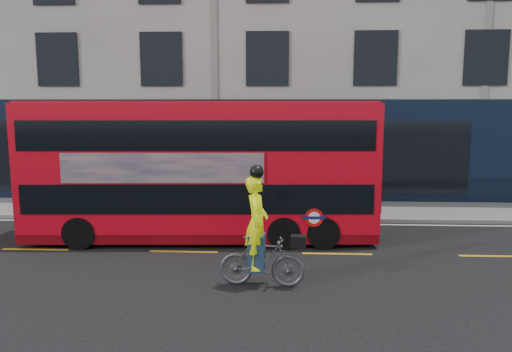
{
  "coord_description": "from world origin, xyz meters",
  "views": [
    {
      "loc": [
        2.52,
        -11.05,
        3.89
      ],
      "look_at": [
        1.84,
        2.67,
        1.85
      ],
      "focal_mm": 35.0,
      "sensor_mm": 36.0,
      "label": 1
    }
  ],
  "objects": [
    {
      "name": "ground",
      "position": [
        0.0,
        0.0,
        0.0
      ],
      "size": [
        120.0,
        120.0,
        0.0
      ],
      "primitive_type": "plane",
      "color": "black",
      "rests_on": "ground"
    },
    {
      "name": "pavement",
      "position": [
        0.0,
        6.5,
        0.06
      ],
      "size": [
        60.0,
        3.0,
        0.12
      ],
      "primitive_type": "cube",
      "color": "slate",
      "rests_on": "ground"
    },
    {
      "name": "kerb",
      "position": [
        0.0,
        5.0,
        0.07
      ],
      "size": [
        60.0,
        0.12,
        0.13
      ],
      "primitive_type": "cube",
      "color": "gray",
      "rests_on": "ground"
    },
    {
      "name": "building_terrace",
      "position": [
        0.0,
        12.94,
        7.49
      ],
      "size": [
        50.0,
        10.07,
        15.0
      ],
      "color": "#B7B3AC",
      "rests_on": "ground"
    },
    {
      "name": "road_edge_line",
      "position": [
        0.0,
        4.7,
        0.0
      ],
      "size": [
        58.0,
        0.1,
        0.01
      ],
      "primitive_type": "cube",
      "color": "silver",
      "rests_on": "ground"
    },
    {
      "name": "lane_dashes",
      "position": [
        0.0,
        1.5,
        0.0
      ],
      "size": [
        58.0,
        0.12,
        0.01
      ],
      "primitive_type": null,
      "color": "#C68917",
      "rests_on": "ground"
    },
    {
      "name": "bus",
      "position": [
        0.32,
        2.79,
        2.01
      ],
      "size": [
        9.85,
        2.72,
        3.93
      ],
      "rotation": [
        0.0,
        0.0,
        0.05
      ],
      "color": "red",
      "rests_on": "ground"
    },
    {
      "name": "cyclist",
      "position": [
        2.1,
        -0.85,
        0.89
      ],
      "size": [
        1.86,
        0.75,
        2.61
      ],
      "rotation": [
        0.0,
        0.0,
        -0.07
      ],
      "color": "#4C4F52",
      "rests_on": "ground"
    }
  ]
}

